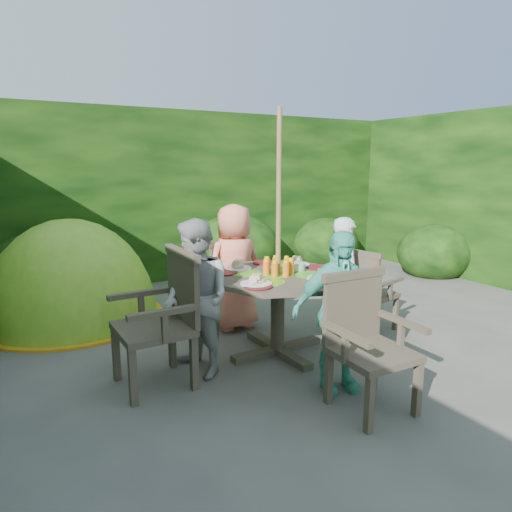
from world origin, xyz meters
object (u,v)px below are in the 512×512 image
child_front (338,312)px  child_right (344,278)px  garden_chair_back (222,278)px  garden_chair_left (164,317)px  child_left (197,299)px  patio_table (278,287)px  garden_chair_right (366,289)px  garden_chair_front (366,340)px  dome_tent (74,318)px  parasol_pole (278,236)px  child_back (235,267)px

child_front → child_right: bearing=62.2°
child_front → garden_chair_back: bearing=106.9°
garden_chair_left → child_left: 0.31m
patio_table → garden_chair_right: (1.10, 0.03, -0.18)m
garden_chair_right → garden_chair_front: size_ratio=0.90×
garden_chair_front → dome_tent: 3.47m
parasol_pole → garden_chair_left: bearing=-177.7°
garden_chair_right → child_front: 1.37m
garden_chair_front → dome_tent: bearing=118.2°
garden_chair_left → child_front: 1.35m
garden_chair_front → child_right: child_right is taller
parasol_pole → child_back: (-0.03, 0.80, -0.44)m
garden_chair_back → child_back: (0.00, -0.30, 0.19)m
child_back → child_front: child_back is taller
child_left → garden_chair_left: bearing=-97.2°
patio_table → child_back: size_ratio=1.01×
garden_chair_left → garden_chair_front: bearing=46.0°
parasol_pole → child_left: 0.92m
child_right → dome_tent: child_right is taller
child_right → child_left: bearing=100.7°
garden_chair_left → child_front: (1.12, -0.76, 0.08)m
parasol_pole → garden_chair_left: size_ratio=2.14×
garden_chair_right → patio_table: bearing=78.5°
child_front → parasol_pole: bearing=107.2°
child_right → child_left: 1.60m
garden_chair_left → garden_chair_front: size_ratio=1.10×
garden_chair_left → garden_chair_right: bearing=90.7°
garden_chair_right → child_left: 1.92m
child_front → dome_tent: child_front is taller
child_back → patio_table: bearing=89.6°
garden_chair_front → child_front: child_front is taller
child_left → dome_tent: child_left is taller
garden_chair_right → dome_tent: 3.28m
garden_chair_front → dome_tent: (-1.55, 3.06, -0.50)m
parasol_pole → child_right: (0.80, 0.03, -0.49)m
garden_chair_right → child_right: child_right is taller
garden_chair_back → garden_chair_left: bearing=38.1°
patio_table → child_back: child_back is taller
parasol_pole → garden_chair_back: 1.27m
child_left → child_back: size_ratio=0.98×
child_front → patio_table: bearing=106.9°
garden_chair_back → garden_chair_front: size_ratio=0.96×
garden_chair_left → garden_chair_front: 1.55m
child_back → garden_chair_right: bearing=142.9°
child_front → garden_chair_front: bearing=-71.8°
child_back → dome_tent: child_back is taller
garden_chair_left → child_back: 1.36m
patio_table → dome_tent: 2.55m
patio_table → garden_chair_right: 1.12m
parasol_pole → child_front: size_ratio=1.76×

